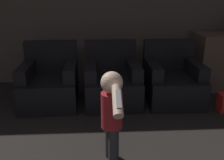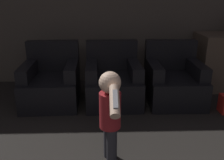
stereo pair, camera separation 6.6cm
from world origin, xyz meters
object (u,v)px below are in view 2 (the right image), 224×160
(armchair_left, at_px, (52,82))
(person_toddler, at_px, (110,111))
(armchair_right, at_px, (173,81))
(armchair_middle, at_px, (113,82))

(armchair_left, height_order, person_toddler, person_toddler)
(armchair_left, distance_m, person_toddler, 1.69)
(armchair_left, height_order, armchair_right, same)
(armchair_middle, height_order, armchair_right, same)
(armchair_middle, relative_size, armchair_right, 1.02)
(armchair_left, xyz_separation_m, armchair_right, (1.84, 0.00, 0.00))
(armchair_right, bearing_deg, armchair_left, -179.55)
(armchair_left, distance_m, armchair_middle, 0.92)
(armchair_middle, xyz_separation_m, person_toddler, (-0.08, -1.45, 0.24))
(armchair_middle, bearing_deg, armchair_right, -1.81)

